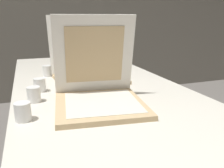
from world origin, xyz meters
TOP-DOWN VIEW (x-y plane):
  - wall_back at (0.00, 2.86)m, footprint 10.00×0.10m
  - table at (0.00, 0.64)m, footprint 0.94×2.34m
  - pizza_box_front at (-0.08, 0.36)m, footprint 0.43×0.44m
  - pizza_box_middle at (-0.02, 0.84)m, footprint 0.44×0.49m
  - pizza_box_back at (0.14, 1.36)m, footprint 0.41×0.54m
  - cup_white_mid at (-0.32, 0.66)m, footprint 0.06×0.06m
  - cup_white_far at (-0.25, 1.02)m, footprint 0.06×0.06m
  - cup_white_near_left at (-0.41, 0.29)m, footprint 0.06×0.06m
  - cup_white_near_center at (-0.36, 0.50)m, footprint 0.06×0.06m

SIDE VIEW (x-z plane):
  - table at x=0.00m, z-range 0.33..1.09m
  - cup_white_mid at x=-0.32m, z-range 0.76..0.83m
  - cup_white_far at x=-0.25m, z-range 0.76..0.83m
  - cup_white_near_left at x=-0.41m, z-range 0.76..0.83m
  - cup_white_near_center at x=-0.36m, z-range 0.76..0.83m
  - pizza_box_back at x=0.14m, z-range 0.62..1.00m
  - pizza_box_middle at x=-0.02m, z-range 0.61..1.02m
  - pizza_box_front at x=-0.08m, z-range 0.61..1.01m
  - wall_back at x=0.00m, z-range 0.00..2.60m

